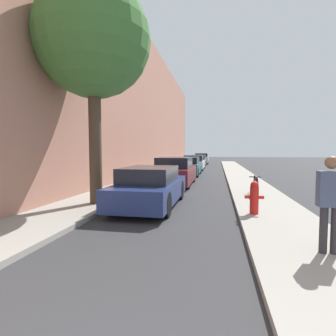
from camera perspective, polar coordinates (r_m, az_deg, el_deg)
name	(u,v)px	position (r m, az deg, el deg)	size (l,w,h in m)	color
ground_plane	(196,180)	(16.46, 6.03, -2.53)	(120.00, 120.00, 0.00)	#333335
sidewalk_left	(151,178)	(16.94, -3.80, -2.14)	(2.00, 52.00, 0.12)	#9E998E
sidewalk_right	(244,180)	(16.47, 16.15, -2.45)	(2.00, 52.00, 0.12)	#9E998E
building_facade_left	(130,97)	(17.57, -8.29, 15.00)	(0.70, 52.00, 10.47)	tan
parked_car_navy	(151,187)	(8.57, -3.79, -4.16)	(1.74, 4.37, 1.29)	black
parked_car_maroon	(175,172)	(13.82, 1.55, -0.85)	(1.84, 4.61, 1.46)	black
parked_car_teal	(188,166)	(19.25, 4.36, 0.34)	(1.73, 4.53, 1.34)	black
parked_car_white	(194,163)	(24.85, 5.67, 1.13)	(1.88, 4.51, 1.37)	black
parked_car_grey	(199,161)	(31.03, 6.69, 1.61)	(1.70, 4.46, 1.31)	black
parked_car_silver	(202,159)	(36.04, 7.31, 1.99)	(1.83, 4.07, 1.43)	black
street_tree_near	(93,41)	(9.36, -15.90, 24.97)	(3.58, 3.58, 6.93)	#4C3A2B
fire_hydrant	(254,197)	(7.41, 18.24, -6.05)	(0.49, 0.23, 0.88)	red
pedestrian	(330,198)	(5.06, 31.81, -5.61)	(0.39, 0.21, 1.61)	#2D2D33
bicycle	(256,185)	(10.61, 18.52, -3.57)	(0.44, 1.75, 0.72)	black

